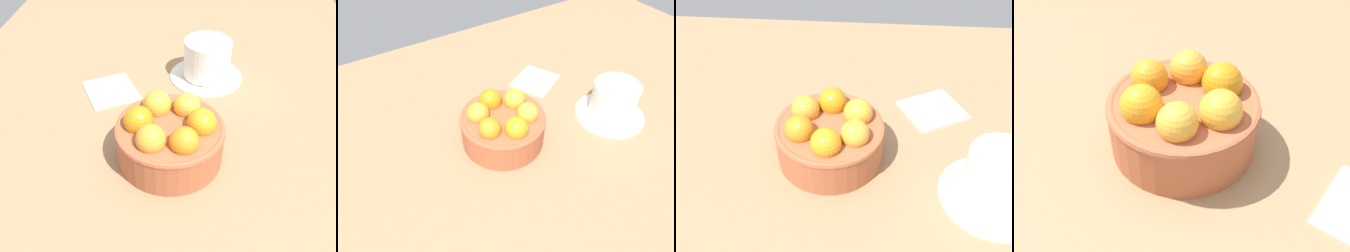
# 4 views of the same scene
# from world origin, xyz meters

# --- Properties ---
(ground_plane) EXTENTS (1.49, 0.87, 0.05)m
(ground_plane) POSITION_xyz_m (0.00, 0.00, -0.02)
(ground_plane) COLOR #997551
(terracotta_bowl) EXTENTS (0.16, 0.16, 0.09)m
(terracotta_bowl) POSITION_xyz_m (-0.00, -0.00, 0.04)
(terracotta_bowl) COLOR #AD5938
(terracotta_bowl) RESTS_ON ground_plane
(coffee_cup) EXTENTS (0.14, 0.14, 0.08)m
(coffee_cup) POSITION_xyz_m (-0.22, 0.06, 0.03)
(coffee_cup) COLOR white
(coffee_cup) RESTS_ON ground_plane
(folded_napkin) EXTENTS (0.12, 0.12, 0.01)m
(folded_napkin) POSITION_xyz_m (-0.16, -0.12, 0.00)
(folded_napkin) COLOR white
(folded_napkin) RESTS_ON ground_plane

